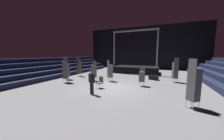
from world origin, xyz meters
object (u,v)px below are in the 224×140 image
(chair_stack_mid_left, at_px, (194,84))
(chair_stack_rear_left, at_px, (175,70))
(chair_stack_mid_centre, at_px, (142,76))
(chair_stack_rear_right, at_px, (110,71))
(stage_riser, at_px, (136,69))
(chair_stack_mid_right, at_px, (79,67))
(man_with_tie, at_px, (92,81))
(loose_chair_near_man, at_px, (100,82))
(chair_stack_front_right, at_px, (94,71))
(chair_stack_rear_centre, at_px, (65,70))
(equipment_road_case, at_px, (154,78))
(chair_stack_front_left, at_px, (67,70))

(chair_stack_mid_left, height_order, chair_stack_rear_left, chair_stack_mid_left)
(chair_stack_mid_centre, xyz_separation_m, chair_stack_rear_right, (-3.28, 0.73, 0.21))
(stage_riser, xyz_separation_m, chair_stack_mid_right, (-5.88, -5.82, 0.62))
(man_with_tie, height_order, loose_chair_near_man, man_with_tie)
(chair_stack_front_right, xyz_separation_m, chair_stack_rear_left, (7.49, 2.56, 0.17))
(chair_stack_rear_left, distance_m, chair_stack_rear_centre, 10.53)
(chair_stack_front_right, distance_m, chair_stack_rear_centre, 2.71)
(chair_stack_mid_left, distance_m, loose_chair_near_man, 6.17)
(chair_stack_rear_centre, height_order, equipment_road_case, chair_stack_rear_centre)
(chair_stack_front_left, relative_size, chair_stack_rear_centre, 0.86)
(chair_stack_mid_centre, distance_m, chair_stack_rear_centre, 7.12)
(chair_stack_mid_centre, height_order, chair_stack_rear_centre, chair_stack_rear_centre)
(chair_stack_front_left, bearing_deg, chair_stack_rear_centre, 13.33)
(chair_stack_mid_right, bearing_deg, loose_chair_near_man, -19.58)
(man_with_tie, relative_size, chair_stack_rear_right, 0.80)
(loose_chair_near_man, bearing_deg, chair_stack_rear_left, -126.94)
(man_with_tie, bearing_deg, chair_stack_rear_left, -107.97)
(chair_stack_mid_right, relative_size, chair_stack_rear_right, 1.12)
(chair_stack_rear_right, bearing_deg, loose_chair_near_man, -39.79)
(equipment_road_case, bearing_deg, chair_stack_mid_left, -71.09)
(chair_stack_mid_centre, relative_size, chair_stack_rear_right, 0.80)
(stage_riser, relative_size, chair_stack_rear_centre, 2.58)
(equipment_road_case, xyz_separation_m, loose_chair_near_man, (-3.73, -5.10, 0.30))
(loose_chair_near_man, bearing_deg, chair_stack_mid_left, -179.40)
(chair_stack_mid_left, distance_m, chair_stack_rear_left, 6.04)
(chair_stack_rear_right, relative_size, loose_chair_near_man, 2.26)
(man_with_tie, xyz_separation_m, equipment_road_case, (3.50, 6.71, -0.73))
(chair_stack_front_right, bearing_deg, loose_chair_near_man, 118.53)
(equipment_road_case, bearing_deg, stage_riser, 122.15)
(stage_riser, bearing_deg, chair_stack_rear_centre, -118.39)
(stage_riser, bearing_deg, chair_stack_mid_centre, -75.05)
(chair_stack_front_left, relative_size, loose_chair_near_man, 2.26)
(chair_stack_rear_right, bearing_deg, man_with_tie, -39.18)
(chair_stack_rear_right, bearing_deg, chair_stack_front_right, -115.09)
(stage_riser, height_order, chair_stack_mid_right, stage_riser)
(chair_stack_rear_left, xyz_separation_m, loose_chair_near_man, (-5.68, -4.62, -0.66))
(chair_stack_mid_left, relative_size, chair_stack_mid_right, 1.04)
(man_with_tie, xyz_separation_m, chair_stack_rear_centre, (-4.23, 2.08, 0.27))
(stage_riser, bearing_deg, chair_stack_front_left, -126.29)
(loose_chair_near_man, bearing_deg, man_with_tie, 112.24)
(chair_stack_mid_right, height_order, loose_chair_near_man, chair_stack_mid_right)
(chair_stack_mid_left, distance_m, chair_stack_mid_centre, 4.50)
(chair_stack_front_left, bearing_deg, chair_stack_mid_right, 155.95)
(chair_stack_front_left, xyz_separation_m, equipment_road_case, (8.65, 3.48, -0.84))
(loose_chair_near_man, bearing_deg, chair_stack_rear_centre, 7.27)
(chair_stack_front_left, bearing_deg, chair_stack_rear_left, 80.62)
(stage_riser, distance_m, chair_stack_mid_left, 12.10)
(stage_riser, xyz_separation_m, chair_stack_rear_centre, (-4.92, -9.10, 0.67))
(man_with_tie, height_order, chair_stack_mid_right, chair_stack_mid_right)
(stage_riser, relative_size, chair_stack_mid_left, 2.58)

